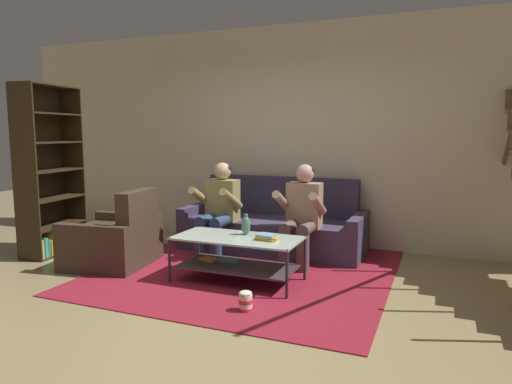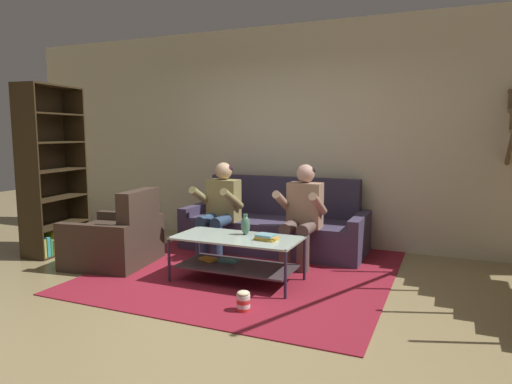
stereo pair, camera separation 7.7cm
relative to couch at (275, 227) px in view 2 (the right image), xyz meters
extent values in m
plane|color=#958257|center=(-0.09, -1.94, -0.29)|extent=(16.80, 16.80, 0.00)
cube|color=beige|center=(-0.09, 0.52, 1.16)|extent=(8.40, 0.12, 2.90)
cube|color=#3F3650|center=(0.00, -0.06, -0.09)|extent=(2.04, 0.88, 0.41)
cube|color=#352E44|center=(0.00, 0.29, 0.37)|extent=(2.04, 0.18, 0.50)
cube|color=#3F3650|center=(-1.08, -0.06, -0.03)|extent=(0.13, 0.88, 0.53)
cube|color=#3F3650|center=(1.08, -0.06, -0.03)|extent=(0.13, 0.88, 0.53)
cylinder|color=navy|center=(-0.62, -0.81, -0.09)|extent=(0.14, 0.14, 0.41)
cylinder|color=navy|center=(-0.42, -0.81, -0.09)|extent=(0.14, 0.14, 0.41)
cylinder|color=navy|center=(-0.62, -0.63, 0.16)|extent=(0.14, 0.42, 0.14)
cylinder|color=navy|center=(-0.42, -0.63, 0.16)|extent=(0.14, 0.42, 0.14)
cube|color=#8F834F|center=(-0.52, -0.42, 0.37)|extent=(0.38, 0.22, 0.51)
cylinder|color=#8F834F|center=(-0.72, -0.60, 0.42)|extent=(0.09, 0.49, 0.31)
cylinder|color=#8F834F|center=(-0.32, -0.60, 0.42)|extent=(0.09, 0.49, 0.31)
sphere|color=tan|center=(-0.52, -0.42, 0.73)|extent=(0.21, 0.21, 0.21)
ellipsoid|color=black|center=(-0.52, -0.40, 0.76)|extent=(0.21, 0.21, 0.13)
cylinder|color=brown|center=(0.42, -0.81, -0.09)|extent=(0.14, 0.14, 0.41)
cylinder|color=brown|center=(0.62, -0.81, -0.09)|extent=(0.14, 0.14, 0.41)
cylinder|color=brown|center=(0.42, -0.63, 0.16)|extent=(0.14, 0.42, 0.14)
cylinder|color=brown|center=(0.62, -0.63, 0.16)|extent=(0.14, 0.42, 0.14)
cube|color=#9E7B62|center=(0.52, -0.42, 0.38)|extent=(0.38, 0.22, 0.52)
cylinder|color=#9E7B62|center=(0.32, -0.60, 0.43)|extent=(0.09, 0.49, 0.31)
cylinder|color=#9E7B62|center=(0.72, -0.60, 0.43)|extent=(0.09, 0.49, 0.31)
sphere|color=tan|center=(0.52, -0.42, 0.74)|extent=(0.21, 0.21, 0.21)
ellipsoid|color=black|center=(0.52, -0.40, 0.77)|extent=(0.21, 0.21, 0.13)
cube|color=#AEC4B8|center=(0.11, -1.36, 0.16)|extent=(1.26, 0.60, 0.02)
cube|color=#3F3639|center=(0.11, -1.36, -0.13)|extent=(1.16, 0.55, 0.02)
cylinder|color=#2E243B|center=(-0.51, -1.65, -0.06)|extent=(0.03, 0.03, 0.46)
cylinder|color=#2E243B|center=(0.72, -1.65, -0.06)|extent=(0.03, 0.03, 0.46)
cylinder|color=#2E243B|center=(-0.51, -1.07, -0.06)|extent=(0.03, 0.03, 0.46)
cylinder|color=#2E243B|center=(0.72, -1.07, -0.06)|extent=(0.03, 0.03, 0.46)
cube|color=gold|center=(-0.24, -1.32, -0.11)|extent=(0.20, 0.16, 0.03)
cube|color=teal|center=(-0.03, -1.28, -0.11)|extent=(0.21, 0.14, 0.02)
cube|color=maroon|center=(0.05, -0.81, -0.29)|extent=(3.02, 3.30, 0.01)
cube|color=#8C4B50|center=(0.05, -0.81, -0.28)|extent=(1.66, 1.81, 0.00)
ellipsoid|color=#477057|center=(0.14, -1.23, 0.26)|extent=(0.09, 0.09, 0.19)
cylinder|color=#477057|center=(0.14, -1.23, 0.36)|extent=(0.04, 0.04, 0.04)
cube|color=gold|center=(0.42, -1.37, 0.18)|extent=(0.23, 0.15, 0.02)
cube|color=orange|center=(0.43, -1.37, 0.19)|extent=(0.22, 0.13, 0.02)
cube|color=#6FA1AB|center=(0.42, -1.36, 0.21)|extent=(0.19, 0.16, 0.02)
cube|color=#302314|center=(-2.45, -1.61, 0.74)|extent=(0.34, 0.06, 2.06)
cube|color=#302314|center=(-2.54, -0.77, 0.74)|extent=(0.34, 0.06, 2.06)
cube|color=#302314|center=(-2.65, -1.21, 0.74)|extent=(0.12, 0.86, 2.06)
cube|color=#302314|center=(-2.49, -1.19, -0.28)|extent=(0.43, 0.85, 0.02)
cube|color=#302314|center=(-2.49, -1.19, 0.05)|extent=(0.43, 0.85, 0.02)
cube|color=#302314|center=(-2.49, -1.19, 0.39)|extent=(0.43, 0.85, 0.02)
cube|color=#302314|center=(-2.49, -1.19, 0.74)|extent=(0.43, 0.85, 0.02)
cube|color=#302314|center=(-2.49, -1.19, 1.08)|extent=(0.43, 0.85, 0.02)
cube|color=#302314|center=(-2.49, -1.19, 1.42)|extent=(0.43, 0.85, 0.02)
cube|color=#302314|center=(-2.49, -1.19, 1.76)|extent=(0.43, 0.85, 0.02)
cube|color=#B2B249|center=(-2.44, -1.56, -0.16)|extent=(0.29, 0.08, 0.22)
cube|color=teal|center=(-2.46, -1.50, -0.15)|extent=(0.31, 0.09, 0.24)
cube|color=#398550|center=(-2.43, -1.45, -0.17)|extent=(0.24, 0.06, 0.21)
cube|color=gold|center=(-2.47, -1.40, -0.18)|extent=(0.30, 0.09, 0.18)
cube|color=#ADB53E|center=(-2.48, -1.35, -0.13)|extent=(0.31, 0.07, 0.29)
cube|color=#9E7C4D|center=(-2.45, -1.30, -0.16)|extent=(0.25, 0.06, 0.22)
cube|color=#3D2E24|center=(-1.46, -1.36, -0.08)|extent=(0.93, 0.77, 0.43)
cube|color=#3D2E24|center=(-1.12, -1.31, 0.36)|extent=(0.25, 0.68, 0.43)
cube|color=#3D2E24|center=(-1.52, -0.98, -0.03)|extent=(0.86, 0.22, 0.53)
cube|color=#3D2E24|center=(-1.41, -1.74, -0.03)|extent=(0.86, 0.22, 0.53)
cylinder|color=red|center=(0.49, -2.05, -0.27)|extent=(0.11, 0.11, 0.04)
cylinder|color=white|center=(0.49, -2.05, -0.24)|extent=(0.11, 0.11, 0.04)
cylinder|color=red|center=(0.49, -2.05, -0.20)|extent=(0.11, 0.11, 0.04)
cylinder|color=white|center=(0.49, -2.05, -0.16)|extent=(0.11, 0.11, 0.04)
ellipsoid|color=beige|center=(0.49, -2.05, -0.13)|extent=(0.11, 0.11, 0.04)
camera|label=1|loc=(1.96, -5.40, 1.19)|focal=32.00mm
camera|label=2|loc=(2.03, -5.37, 1.19)|focal=32.00mm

